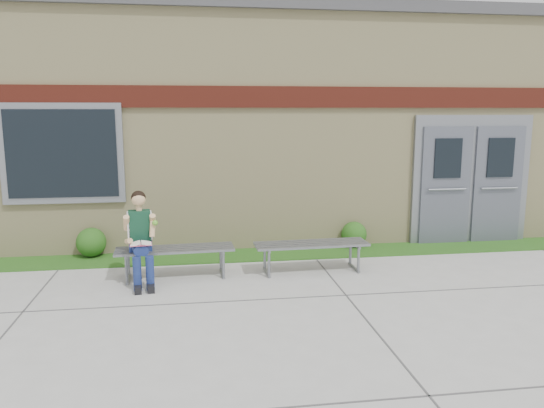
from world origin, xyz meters
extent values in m
plane|color=#9E9E99|center=(0.00, 0.00, 0.00)|extent=(80.00, 80.00, 0.00)
cube|color=#284B14|center=(0.00, 2.60, 0.01)|extent=(16.00, 0.80, 0.02)
cube|color=beige|center=(0.00, 6.00, 2.00)|extent=(16.00, 6.00, 4.00)
cube|color=#3F3F42|center=(0.00, 6.00, 4.10)|extent=(16.20, 6.20, 0.20)
cube|color=maroon|center=(0.00, 2.97, 2.60)|extent=(16.00, 0.06, 0.35)
cube|color=slate|center=(-3.00, 2.96, 1.70)|extent=(1.90, 0.08, 1.60)
cube|color=black|center=(-3.00, 2.92, 1.70)|extent=(1.70, 0.04, 1.40)
cube|color=slate|center=(4.00, 2.96, 1.15)|extent=(2.20, 0.08, 2.30)
cube|color=#4F535F|center=(3.50, 2.91, 1.05)|extent=(0.92, 0.06, 2.10)
cube|color=#4F535F|center=(4.50, 2.91, 1.05)|extent=(0.92, 0.06, 2.10)
cube|color=slate|center=(-1.22, 1.60, 0.42)|extent=(1.70, 0.54, 0.03)
cube|color=slate|center=(-1.90, 1.60, 0.19)|extent=(0.06, 0.47, 0.38)
cube|color=slate|center=(-0.55, 1.60, 0.19)|extent=(0.06, 0.47, 0.38)
cube|color=slate|center=(0.78, 1.60, 0.42)|extent=(1.70, 0.52, 0.03)
cube|color=slate|center=(0.10, 1.60, 0.19)|extent=(0.06, 0.47, 0.38)
cube|color=slate|center=(1.45, 1.60, 0.19)|extent=(0.06, 0.47, 0.38)
cube|color=navy|center=(-1.70, 1.55, 0.51)|extent=(0.34, 0.26, 0.15)
cube|color=#0D331D|center=(-1.70, 1.54, 0.80)|extent=(0.32, 0.22, 0.43)
sphere|color=#DCAE79|center=(-1.70, 1.53, 1.17)|extent=(0.22, 0.22, 0.19)
sphere|color=black|center=(-1.70, 1.55, 1.19)|extent=(0.23, 0.23, 0.20)
cylinder|color=navy|center=(-1.76, 1.31, 0.53)|extent=(0.18, 0.40, 0.14)
cylinder|color=navy|center=(-1.59, 1.33, 0.53)|extent=(0.18, 0.40, 0.14)
cylinder|color=navy|center=(-1.71, 1.09, 0.23)|extent=(0.11, 0.11, 0.46)
cylinder|color=navy|center=(-1.55, 1.11, 0.23)|extent=(0.11, 0.11, 0.46)
cube|color=black|center=(-1.70, 1.02, 0.05)|extent=(0.12, 0.25, 0.09)
cube|color=black|center=(-1.54, 1.04, 0.05)|extent=(0.12, 0.25, 0.09)
cylinder|color=#DCAE79|center=(-1.87, 1.46, 0.85)|extent=(0.11, 0.21, 0.24)
cylinder|color=#DCAE79|center=(-1.52, 1.50, 0.85)|extent=(0.11, 0.21, 0.24)
cube|color=white|center=(-1.66, 1.21, 0.62)|extent=(0.31, 0.24, 0.01)
cube|color=#D14E71|center=(-1.66, 1.21, 0.61)|extent=(0.31, 0.25, 0.01)
sphere|color=#64B02F|center=(-1.47, 1.38, 0.86)|extent=(0.08, 0.08, 0.08)
sphere|color=#284B14|center=(-2.62, 2.85, 0.26)|extent=(0.48, 0.48, 0.48)
sphere|color=#284B14|center=(1.82, 2.85, 0.24)|extent=(0.44, 0.44, 0.44)
camera|label=1|loc=(-0.91, -5.89, 2.39)|focal=35.00mm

